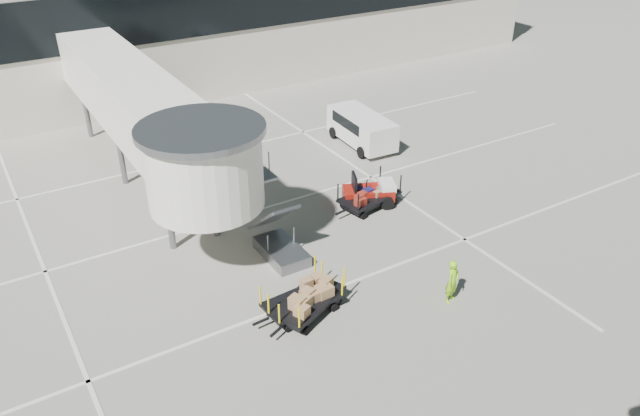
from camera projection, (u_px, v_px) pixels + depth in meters
The scene contains 10 objects.
ground at pixel (380, 311), 22.82m from camera, with size 140.00×140.00×0.00m, color #9A978A.
lane_markings at pixel (252, 208), 29.43m from camera, with size 40.00×30.00×0.02m.
terminal at pixel (121, 28), 42.80m from camera, with size 64.00×12.11×15.20m.
jet_bridge at pixel (151, 117), 27.98m from camera, with size 5.70×20.40×6.03m.
baggage_tug at pixel (370, 193), 29.53m from camera, with size 2.66×2.29×1.57m.
suitcase_cart at pixel (370, 197), 29.32m from camera, with size 3.72×1.98×1.42m.
box_cart_near at pixel (307, 301), 22.49m from camera, with size 3.63×2.54×1.42m.
box_cart_far at pixel (299, 301), 22.54m from camera, with size 3.49×1.57×1.35m.
ground_worker at pixel (453, 281), 22.94m from camera, with size 0.64×0.42×1.76m, color #85D716.
minivan at pixel (360, 126), 35.40m from camera, with size 2.33×4.86×1.80m.
Camera 1 is at (-11.25, -14.15, 14.60)m, focal length 35.00 mm.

